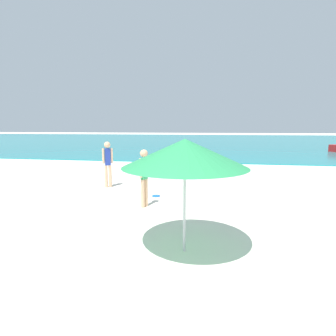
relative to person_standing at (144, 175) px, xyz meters
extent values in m
cube|color=teal|center=(0.71, 39.58, -0.91)|extent=(160.00, 60.00, 0.06)
cylinder|color=#DDAD84|center=(0.03, 0.07, -0.53)|extent=(0.11, 0.11, 0.81)
cylinder|color=#DDAD84|center=(-0.03, -0.07, -0.53)|extent=(0.11, 0.11, 0.81)
cube|color=#2DA35B|center=(0.00, 0.00, 0.17)|extent=(0.18, 0.22, 0.61)
sphere|color=#DDAD84|center=(0.00, 0.00, 0.60)|extent=(0.22, 0.22, 0.22)
cylinder|color=#DDAD84|center=(0.06, 0.14, 0.21)|extent=(0.08, 0.08, 0.54)
cylinder|color=#DDAD84|center=(-0.06, -0.14, 0.21)|extent=(0.08, 0.08, 0.54)
cylinder|color=blue|center=(0.07, 1.20, -0.93)|extent=(0.27, 0.27, 0.03)
cylinder|color=#DDAD84|center=(-1.94, 2.27, -0.51)|extent=(0.11, 0.11, 0.85)
cylinder|color=#DDAD84|center=(-2.07, 2.19, -0.51)|extent=(0.11, 0.11, 0.85)
cube|color=#233899|center=(-2.00, 2.23, 0.23)|extent=(0.23, 0.21, 0.64)
sphere|color=#DDAD84|center=(-2.00, 2.23, 0.68)|extent=(0.23, 0.23, 0.23)
cylinder|color=#DDAD84|center=(-1.87, 2.32, 0.26)|extent=(0.08, 0.08, 0.56)
cylinder|color=#DDAD84|center=(-2.13, 2.14, 0.26)|extent=(0.08, 0.08, 0.56)
cylinder|color=#B7B7BC|center=(1.43, -2.56, 0.09)|extent=(0.05, 0.05, 2.05)
cone|color=#2D9956|center=(1.43, -2.56, 0.88)|extent=(2.23, 2.23, 0.50)
camera|label=1|loc=(1.94, -7.22, 1.34)|focal=28.72mm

